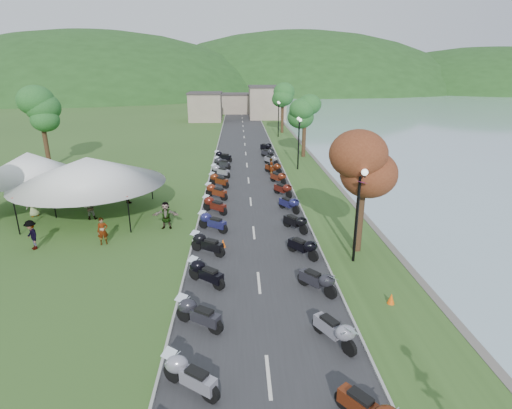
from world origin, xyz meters
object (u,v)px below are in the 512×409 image
object	(u,v)px
pedestrian_a	(104,244)
pedestrian_b	(92,219)
pedestrian_c	(34,249)
vendor_tent_main	(90,186)

from	to	relation	value
pedestrian_a	pedestrian_b	world-z (taller)	pedestrian_b
pedestrian_b	pedestrian_c	xyz separation A→B (m)	(-1.56, -4.61, 0.00)
pedestrian_b	vendor_tent_main	bearing A→B (deg)	-88.61
pedestrian_a	pedestrian_c	world-z (taller)	pedestrian_c
vendor_tent_main	pedestrian_c	size ratio (longest dim) A/B	3.93
pedestrian_c	pedestrian_b	bearing A→B (deg)	118.53
pedestrian_b	pedestrian_c	size ratio (longest dim) A/B	0.97
vendor_tent_main	pedestrian_c	xyz separation A→B (m)	(-1.44, -5.48, -2.00)
pedestrian_a	vendor_tent_main	bearing A→B (deg)	91.32
pedestrian_a	pedestrian_b	xyz separation A→B (m)	(-2.12, 4.12, 0.00)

